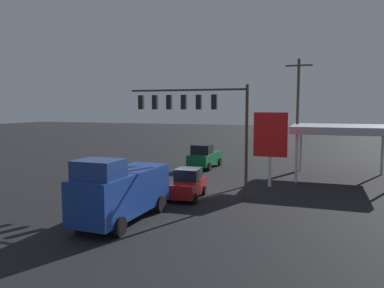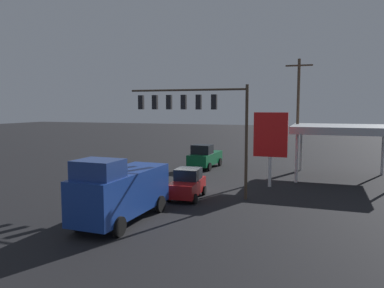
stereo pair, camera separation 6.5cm
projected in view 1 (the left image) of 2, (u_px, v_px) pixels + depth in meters
ground_plane at (183, 190)px, 27.33m from camera, size 200.00×200.00×0.00m
traffic_signal_assembly at (194, 110)px, 25.40m from camera, size 8.41×0.43×7.53m
utility_pole at (298, 113)px, 34.31m from camera, size 2.40×0.26×10.43m
gas_station_canopy at (343, 130)px, 31.56m from camera, size 8.25×7.23×4.52m
price_sign at (270, 137)px, 28.28m from camera, size 2.54×0.27×5.68m
pickup_parked at (205, 157)px, 37.31m from camera, size 2.42×5.28×2.40m
hatchback_crossing at (187, 184)px, 25.00m from camera, size 2.17×3.91×1.97m
delivery_truck at (121, 190)px, 19.74m from camera, size 2.72×6.87×3.58m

